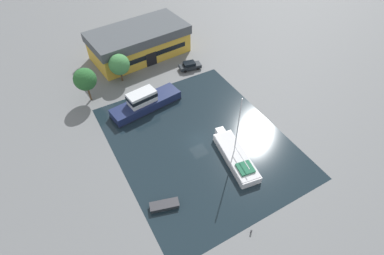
# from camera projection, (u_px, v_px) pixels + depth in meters

# --- Properties ---
(ground_plane) EXTENTS (440.00, 440.00, 0.00)m
(ground_plane) POSITION_uv_depth(u_px,v_px,m) (199.00, 141.00, 48.01)
(ground_plane) COLOR slate
(water_canal) EXTENTS (25.68, 31.43, 0.01)m
(water_canal) POSITION_uv_depth(u_px,v_px,m) (199.00, 141.00, 48.01)
(water_canal) COLOR black
(water_canal) RESTS_ON ground
(warehouse_building) EXTENTS (21.23, 12.32, 6.03)m
(warehouse_building) POSITION_uv_depth(u_px,v_px,m) (139.00, 42.00, 63.76)
(warehouse_building) COLOR gold
(warehouse_building) RESTS_ON ground
(quay_tree_near_building) EXTENTS (4.00, 4.00, 5.73)m
(quay_tree_near_building) POSITION_uv_depth(u_px,v_px,m) (119.00, 65.00, 56.65)
(quay_tree_near_building) COLOR brown
(quay_tree_near_building) RESTS_ON ground
(quay_tree_by_water) EXTENTS (3.99, 3.99, 6.59)m
(quay_tree_by_water) POSITION_uv_depth(u_px,v_px,m) (85.00, 79.00, 51.93)
(quay_tree_by_water) COLOR brown
(quay_tree_by_water) RESTS_ON ground
(parked_car) EXTENTS (4.70, 2.61, 1.62)m
(parked_car) POSITION_uv_depth(u_px,v_px,m) (190.00, 66.00, 61.49)
(parked_car) COLOR #1E2328
(parked_car) RESTS_ON ground
(sailboat_moored) EXTENTS (4.58, 11.44, 11.49)m
(sailboat_moored) POSITION_uv_depth(u_px,v_px,m) (235.00, 156.00, 44.91)
(sailboat_moored) COLOR silver
(sailboat_moored) RESTS_ON water_canal
(motor_cruiser) EXTENTS (13.26, 5.34, 3.70)m
(motor_cruiser) POSITION_uv_depth(u_px,v_px,m) (145.00, 102.00, 52.63)
(motor_cruiser) COLOR #19234C
(motor_cruiser) RESTS_ON water_canal
(small_dinghy) EXTENTS (4.11, 2.43, 0.69)m
(small_dinghy) POSITION_uv_depth(u_px,v_px,m) (164.00, 205.00, 39.53)
(small_dinghy) COLOR #23282D
(small_dinghy) RESTS_ON water_canal
(mooring_bollard) EXTENTS (0.23, 0.23, 0.64)m
(mooring_bollard) POSITION_uv_depth(u_px,v_px,m) (251.00, 231.00, 37.03)
(mooring_bollard) COLOR #47474C
(mooring_bollard) RESTS_ON ground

